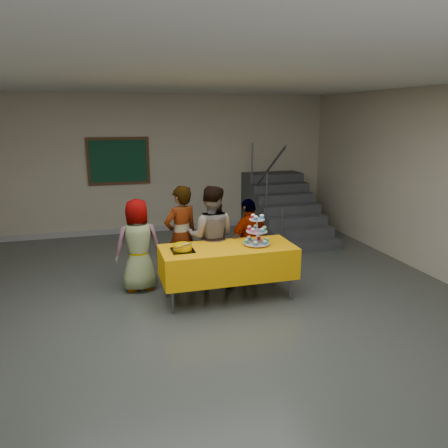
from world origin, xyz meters
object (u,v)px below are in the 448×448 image
object	(u,v)px
bear_cake	(183,247)
schoolchild_a	(138,245)
cupcake_stand	(257,234)
schoolchild_c	(211,237)
staircase	(281,211)
bake_table	(228,261)
schoolchild_d	(249,241)
noticeboard	(119,161)
schoolchild_b	(181,236)

from	to	relation	value
bear_cake	schoolchild_a	bearing A→B (deg)	128.04
cupcake_stand	bear_cake	world-z (taller)	cupcake_stand
schoolchild_c	schoolchild_a	bearing A→B (deg)	13.76
schoolchild_a	bear_cake	bearing A→B (deg)	123.54
schoolchild_a	staircase	size ratio (longest dim) A/B	0.58
schoolchild_a	bake_table	bearing A→B (deg)	145.75
bear_cake	schoolchild_a	distance (m)	0.88
bake_table	schoolchild_c	xyz separation A→B (m)	(-0.10, 0.55, 0.22)
bear_cake	schoolchild_a	size ratio (longest dim) A/B	0.26
schoolchild_d	staircase	distance (m)	3.10
cupcake_stand	schoolchild_a	distance (m)	1.76
cupcake_stand	noticeboard	world-z (taller)	noticeboard
bake_table	cupcake_stand	bearing A→B (deg)	-3.39
bear_cake	schoolchild_a	world-z (taller)	schoolchild_a
schoolchild_b	noticeboard	bearing A→B (deg)	-99.93
schoolchild_a	schoolchild_c	world-z (taller)	schoolchild_c
schoolchild_c	staircase	distance (m)	3.44
cupcake_stand	schoolchild_d	world-z (taller)	schoolchild_d
noticeboard	schoolchild_b	bearing A→B (deg)	-77.58
noticeboard	staircase	bearing A→B (deg)	-13.79
schoolchild_a	noticeboard	size ratio (longest dim) A/B	1.07
staircase	cupcake_stand	bearing A→B (deg)	-118.67
bake_table	schoolchild_a	size ratio (longest dim) A/B	1.35
bake_table	noticeboard	distance (m)	4.30
bear_cake	schoolchild_a	xyz separation A→B (m)	(-0.54, 0.69, -0.13)
bear_cake	schoolchild_b	distance (m)	0.70
bake_table	noticeboard	size ratio (longest dim) A/B	1.45
schoolchild_a	noticeboard	world-z (taller)	noticeboard
bake_table	schoolchild_c	bearing A→B (deg)	100.82
cupcake_stand	staircase	distance (m)	3.63
cupcake_stand	staircase	xyz separation A→B (m)	(1.73, 3.16, -0.45)
bake_table	noticeboard	bearing A→B (deg)	107.62
bear_cake	noticeboard	bearing A→B (deg)	98.82
schoolchild_d	bake_table	bearing A→B (deg)	22.72
cupcake_stand	bear_cake	bearing A→B (deg)	179.26
schoolchild_c	schoolchild_d	size ratio (longest dim) A/B	1.17
schoolchild_b	cupcake_stand	bearing A→B (deg)	121.22
schoolchild_d	staircase	bearing A→B (deg)	-145.99
cupcake_stand	schoolchild_c	xyz separation A→B (m)	(-0.52, 0.57, -0.16)
cupcake_stand	schoolchild_b	size ratio (longest dim) A/B	0.29
cupcake_stand	bear_cake	distance (m)	1.06
cupcake_stand	schoolchild_a	bearing A→B (deg)	156.33
schoolchild_a	staircase	distance (m)	4.14
bake_table	cupcake_stand	world-z (taller)	cupcake_stand
schoolchild_c	schoolchild_d	world-z (taller)	schoolchild_c
schoolchild_c	schoolchild_d	bearing A→B (deg)	-162.25
bake_table	schoolchild_d	distance (m)	0.72
schoolchild_b	schoolchild_c	size ratio (longest dim) A/B	1.00
cupcake_stand	schoolchild_c	world-z (taller)	schoolchild_c
cupcake_stand	schoolchild_b	world-z (taller)	schoolchild_b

